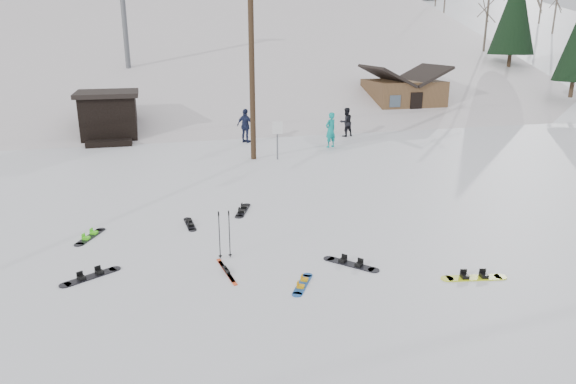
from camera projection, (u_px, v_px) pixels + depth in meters
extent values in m
plane|color=white|center=(288.00, 301.00, 11.58)|extent=(200.00, 200.00, 0.00)
cube|color=silver|center=(178.00, 180.00, 65.90)|extent=(60.00, 85.24, 65.97)
cube|color=white|center=(461.00, 163.00, 70.39)|extent=(45.66, 93.98, 54.59)
cylinder|color=#3A2819|center=(252.00, 64.00, 23.70)|extent=(0.26, 0.26, 9.00)
cylinder|color=#595B60|center=(277.00, 141.00, 24.65)|extent=(0.07, 0.07, 1.80)
cube|color=white|center=(278.00, 128.00, 24.43)|extent=(0.50, 0.04, 0.60)
cube|color=black|center=(109.00, 118.00, 29.39)|extent=(3.00, 3.00, 2.50)
cube|color=black|center=(107.00, 94.00, 28.99)|extent=(3.40, 3.40, 0.25)
cube|color=black|center=(109.00, 143.00, 28.04)|extent=(2.40, 1.20, 0.30)
cylinder|color=#595B60|center=(124.00, 14.00, 36.20)|extent=(0.36, 0.36, 8.00)
cube|color=brown|center=(403.00, 99.00, 37.08)|extent=(5.00, 4.00, 2.70)
cube|color=black|center=(387.00, 76.00, 36.25)|extent=(2.69, 4.40, 1.43)
cube|color=black|center=(421.00, 75.00, 36.91)|extent=(2.69, 4.40, 1.43)
cube|color=black|center=(416.00, 106.00, 35.28)|extent=(0.90, 0.06, 1.90)
cube|color=#1A54AD|center=(303.00, 284.00, 12.34)|extent=(0.74, 1.02, 0.02)
cylinder|color=#1A54AD|center=(308.00, 275.00, 12.82)|extent=(0.24, 0.24, 0.02)
cylinder|color=#1A54AD|center=(297.00, 295.00, 11.86)|extent=(0.24, 0.24, 0.02)
cube|color=orange|center=(304.00, 279.00, 12.50)|extent=(0.21, 0.20, 0.07)
cube|color=orange|center=(301.00, 286.00, 12.16)|extent=(0.21, 0.20, 0.07)
cube|color=red|center=(227.00, 273.00, 12.96)|extent=(0.29, 1.47, 0.02)
cube|color=black|center=(227.00, 271.00, 12.95)|extent=(0.11, 0.27, 0.07)
cube|color=red|center=(226.00, 270.00, 13.09)|extent=(0.29, 1.47, 0.02)
cube|color=black|center=(226.00, 269.00, 13.08)|extent=(0.11, 0.27, 0.07)
cylinder|color=black|center=(219.00, 236.00, 13.65)|extent=(0.03, 0.03, 1.29)
cylinder|color=black|center=(220.00, 256.00, 13.82)|extent=(0.10, 0.10, 0.01)
cylinder|color=black|center=(219.00, 214.00, 13.47)|extent=(0.04, 0.04, 0.12)
cylinder|color=black|center=(229.00, 235.00, 13.72)|extent=(0.03, 0.03, 1.29)
cylinder|color=black|center=(230.00, 255.00, 13.88)|extent=(0.10, 0.10, 0.01)
cylinder|color=black|center=(229.00, 213.00, 13.53)|extent=(0.04, 0.04, 0.12)
cube|color=black|center=(91.00, 277.00, 12.73)|extent=(1.25, 0.89, 0.03)
cylinder|color=black|center=(115.00, 269.00, 13.16)|extent=(0.29, 0.29, 0.03)
cylinder|color=black|center=(65.00, 285.00, 12.30)|extent=(0.29, 0.29, 0.03)
cube|color=black|center=(99.00, 272.00, 12.87)|extent=(0.24, 0.26, 0.08)
cube|color=black|center=(81.00, 278.00, 12.56)|extent=(0.24, 0.26, 0.08)
cube|color=black|center=(190.00, 224.00, 16.28)|extent=(0.33, 1.09, 0.02)
cylinder|color=black|center=(187.00, 219.00, 16.77)|extent=(0.25, 0.25, 0.02)
cylinder|color=black|center=(193.00, 230.00, 15.79)|extent=(0.25, 0.25, 0.02)
cube|color=black|center=(189.00, 221.00, 16.44)|extent=(0.19, 0.15, 0.07)
cube|color=black|center=(191.00, 225.00, 16.09)|extent=(0.19, 0.15, 0.07)
cube|color=black|center=(90.00, 237.00, 15.26)|extent=(0.76, 1.21, 0.02)
cylinder|color=black|center=(101.00, 230.00, 15.83)|extent=(0.28, 0.28, 0.02)
cylinder|color=black|center=(79.00, 245.00, 14.70)|extent=(0.28, 0.28, 0.02)
cube|color=#4EEA1B|center=(94.00, 233.00, 15.45)|extent=(0.24, 0.22, 0.08)
cube|color=#4EEA1B|center=(86.00, 238.00, 15.04)|extent=(0.24, 0.22, 0.08)
cube|color=black|center=(351.00, 264.00, 13.43)|extent=(1.09, 1.17, 0.03)
cylinder|color=black|center=(374.00, 270.00, 13.09)|extent=(0.30, 0.30, 0.03)
cylinder|color=black|center=(329.00, 259.00, 13.77)|extent=(0.30, 0.30, 0.03)
cube|color=black|center=(359.00, 264.00, 13.29)|extent=(0.27, 0.26, 0.09)
cube|color=black|center=(343.00, 260.00, 13.54)|extent=(0.27, 0.26, 0.09)
cube|color=#E3F81B|center=(474.00, 278.00, 12.68)|extent=(1.38, 0.56, 0.03)
cylinder|color=#E3F81B|center=(500.00, 277.00, 12.72)|extent=(0.31, 0.31, 0.03)
cylinder|color=#E3F81B|center=(447.00, 279.00, 12.63)|extent=(0.31, 0.31, 0.03)
cube|color=black|center=(484.00, 275.00, 12.68)|extent=(0.20, 0.25, 0.09)
cube|color=black|center=(465.00, 276.00, 12.64)|extent=(0.20, 0.25, 0.09)
cube|color=black|center=(243.00, 211.00, 17.55)|extent=(0.73, 1.28, 0.03)
cylinder|color=black|center=(246.00, 205.00, 18.15)|extent=(0.29, 0.29, 0.03)
cylinder|color=black|center=(239.00, 217.00, 16.95)|extent=(0.29, 0.29, 0.03)
cube|color=black|center=(244.00, 207.00, 17.75)|extent=(0.25, 0.22, 0.08)
cube|color=black|center=(241.00, 211.00, 17.32)|extent=(0.25, 0.22, 0.08)
imported|color=#0E908C|center=(331.00, 130.00, 27.35)|extent=(0.81, 0.70, 1.87)
imported|color=black|center=(346.00, 122.00, 30.39)|extent=(0.94, 0.81, 1.70)
imported|color=#CB4789|center=(386.00, 110.00, 36.01)|extent=(1.11, 0.79, 1.55)
imported|color=#1A2141|center=(246.00, 126.00, 28.57)|extent=(1.11, 1.10, 1.89)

